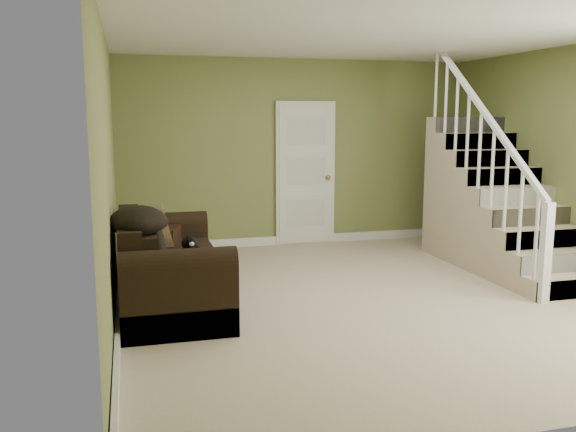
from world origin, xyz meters
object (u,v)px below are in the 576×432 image
cat (190,244)px  banana (192,265)px  side_table (155,254)px  sofa (166,270)px

cat → banana: cat is taller
cat → side_table: bearing=115.4°
sofa → cat: size_ratio=5.31×
side_table → cat: bearing=-63.4°
sofa → side_table: sofa is taller
side_table → banana: 1.37m
sofa → banana: (0.20, -0.54, 0.17)m
side_table → sofa: bearing=-85.2°
side_table → cat: 0.75m
sofa → banana: size_ratio=11.36×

